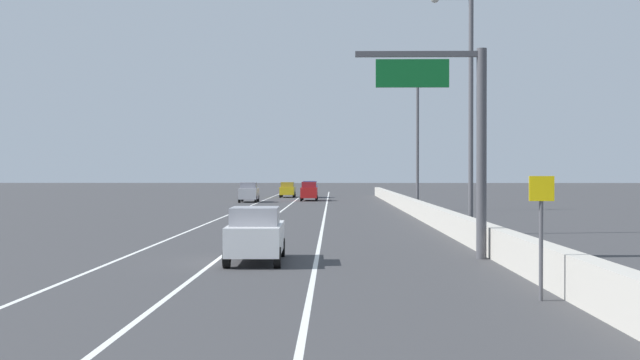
{
  "coord_description": "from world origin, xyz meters",
  "views": [
    {
      "loc": [
        2.07,
        -5.57,
        3.09
      ],
      "look_at": [
        1.12,
        54.18,
        2.51
      ],
      "focal_mm": 44.65,
      "sensor_mm": 36.0,
      "label": 1
    }
  ],
  "objects": [
    {
      "name": "ground_plane",
      "position": [
        0.0,
        64.0,
        0.0
      ],
      "size": [
        320.0,
        320.0,
        0.0
      ],
      "primitive_type": "plane",
      "color": "#38383A"
    },
    {
      "name": "lane_stripe_left",
      "position": [
        -5.5,
        55.0,
        0.0
      ],
      "size": [
        0.16,
        130.0,
        0.0
      ],
      "primitive_type": "cube",
      "color": "silver",
      "rests_on": "ground_plane"
    },
    {
      "name": "lane_stripe_center",
      "position": [
        -2.0,
        55.0,
        0.0
      ],
      "size": [
        0.16,
        130.0,
        0.0
      ],
      "primitive_type": "cube",
      "color": "silver",
      "rests_on": "ground_plane"
    },
    {
      "name": "lane_stripe_right",
      "position": [
        1.5,
        55.0,
        0.0
      ],
      "size": [
        0.16,
        130.0,
        0.0
      ],
      "primitive_type": "cube",
      "color": "silver",
      "rests_on": "ground_plane"
    },
    {
      "name": "jersey_barrier_right",
      "position": [
        7.97,
        40.0,
        0.55
      ],
      "size": [
        0.6,
        120.0,
        1.1
      ],
      "primitive_type": "cube",
      "color": "#B2ADA3",
      "rests_on": "ground_plane"
    },
    {
      "name": "overhead_sign_gantry",
      "position": [
        6.63,
        22.79,
        4.73
      ],
      "size": [
        4.68,
        0.36,
        7.5
      ],
      "color": "#47474C",
      "rests_on": "ground_plane"
    },
    {
      "name": "speed_advisory_sign",
      "position": [
        7.07,
        13.55,
        1.76
      ],
      "size": [
        0.6,
        0.11,
        3.0
      ],
      "color": "#4C4C51",
      "rests_on": "ground_plane"
    },
    {
      "name": "lamp_post_right_second",
      "position": [
        8.73,
        34.11,
        6.75
      ],
      "size": [
        2.14,
        0.44,
        11.96
      ],
      "color": "#4C4C51",
      "rests_on": "ground_plane"
    },
    {
      "name": "lamp_post_right_third",
      "position": [
        8.68,
        58.45,
        6.75
      ],
      "size": [
        2.14,
        0.44,
        11.96
      ],
      "color": "#4C4C51",
      "rests_on": "ground_plane"
    },
    {
      "name": "car_red_0",
      "position": [
        -0.47,
        80.66,
        1.02
      ],
      "size": [
        1.83,
        4.79,
        2.05
      ],
      "color": "red",
      "rests_on": "ground_plane"
    },
    {
      "name": "car_silver_1",
      "position": [
        -6.58,
        76.32,
        1.02
      ],
      "size": [
        2.0,
        4.46,
        2.04
      ],
      "color": "#B7B7BC",
      "rests_on": "ground_plane"
    },
    {
      "name": "car_white_2",
      "position": [
        -0.57,
        21.61,
        0.95
      ],
      "size": [
        1.95,
        4.45,
        1.91
      ],
      "color": "white",
      "rests_on": "ground_plane"
    },
    {
      "name": "car_yellow_3",
      "position": [
        -3.46,
        92.0,
        0.94
      ],
      "size": [
        1.85,
        4.22,
        1.88
      ],
      "color": "gold",
      "rests_on": "ground_plane"
    },
    {
      "name": "car_blue_4",
      "position": [
        -0.7,
        91.28,
        1.0
      ],
      "size": [
        1.93,
        4.53,
        2.02
      ],
      "color": "#1E389E",
      "rests_on": "ground_plane"
    }
  ]
}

